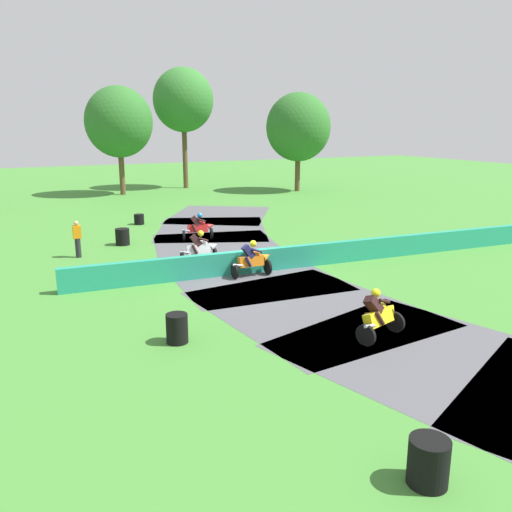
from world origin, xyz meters
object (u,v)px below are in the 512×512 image
at_px(motorcycle_fourth_yellow, 379,315).
at_px(tire_stack_near, 139,219).
at_px(tire_stack_mid_b, 124,277).
at_px(tire_stack_far, 177,328).
at_px(motorcycle_lead_red, 199,227).
at_px(motorcycle_chase_white, 200,248).
at_px(motorcycle_trailing_orange, 253,259).
at_px(tire_stack_extra_a, 428,462).
at_px(track_marshal, 77,239).
at_px(tire_stack_mid_a, 122,237).
at_px(traffic_cone, 347,247).

bearing_deg(motorcycle_fourth_yellow, tire_stack_near, 95.04).
relative_size(tire_stack_mid_b, tire_stack_far, 0.88).
distance_m(motorcycle_lead_red, motorcycle_chase_white, 4.61).
distance_m(motorcycle_fourth_yellow, tire_stack_near, 19.68).
distance_m(motorcycle_trailing_orange, tire_stack_extra_a, 12.55).
bearing_deg(motorcycle_fourth_yellow, motorcycle_chase_white, 99.44).
bearing_deg(motorcycle_chase_white, track_marshal, 143.86).
relative_size(tire_stack_near, tire_stack_extra_a, 0.75).
xyz_separation_m(motorcycle_fourth_yellow, tire_stack_far, (-5.12, 2.06, -0.23)).
height_order(motorcycle_lead_red, track_marshal, track_marshal).
bearing_deg(tire_stack_extra_a, tire_stack_mid_a, 91.51).
relative_size(tire_stack_mid_b, track_marshal, 0.43).
bearing_deg(motorcycle_chase_white, tire_stack_near, 90.65).
xyz_separation_m(motorcycle_chase_white, track_marshal, (-4.48, 3.27, 0.16)).
height_order(tire_stack_near, tire_stack_mid_b, tire_stack_near).
bearing_deg(tire_stack_near, tire_stack_mid_b, -106.91).
distance_m(motorcycle_chase_white, track_marshal, 5.54).
relative_size(motorcycle_chase_white, traffic_cone, 3.89).
relative_size(tire_stack_near, track_marshal, 0.37).
xyz_separation_m(tire_stack_mid_b, tire_stack_far, (0.03, -6.27, 0.20)).
bearing_deg(tire_stack_extra_a, motorcycle_trailing_orange, 77.27).
height_order(tire_stack_near, tire_stack_extra_a, tire_stack_extra_a).
bearing_deg(motorcycle_lead_red, tire_stack_far, -112.88).
bearing_deg(motorcycle_lead_red, motorcycle_chase_white, -109.70).
height_order(tire_stack_mid_a, tire_stack_mid_b, tire_stack_mid_a).
xyz_separation_m(motorcycle_chase_white, traffic_cone, (6.71, -1.17, -0.43)).
height_order(motorcycle_fourth_yellow, tire_stack_extra_a, motorcycle_fourth_yellow).
distance_m(track_marshal, traffic_cone, 12.05).
bearing_deg(tire_stack_near, motorcycle_fourth_yellow, -84.96).
relative_size(tire_stack_mid_a, tire_stack_mid_b, 1.13).
relative_size(motorcycle_chase_white, tire_stack_extra_a, 2.14).
bearing_deg(tire_stack_mid_b, motorcycle_fourth_yellow, -58.23).
bearing_deg(tire_stack_far, tire_stack_extra_a, -75.84).
bearing_deg(motorcycle_lead_red, traffic_cone, -46.91).
xyz_separation_m(tire_stack_mid_a, track_marshal, (-2.30, -1.63, 0.42)).
bearing_deg(motorcycle_trailing_orange, tire_stack_far, -133.37).
xyz_separation_m(motorcycle_lead_red, tire_stack_far, (-5.06, -11.99, -0.25)).
distance_m(motorcycle_trailing_orange, track_marshal, 8.22).
relative_size(motorcycle_trailing_orange, tire_stack_mid_b, 2.39).
bearing_deg(motorcycle_lead_red, tire_stack_mid_a, 171.51).
distance_m(motorcycle_fourth_yellow, tire_stack_extra_a, 6.22).
height_order(motorcycle_lead_red, traffic_cone, motorcycle_lead_red).
relative_size(motorcycle_trailing_orange, tire_stack_mid_a, 2.11).
xyz_separation_m(tire_stack_far, traffic_cone, (10.21, 6.48, -0.18)).
bearing_deg(tire_stack_mid_b, motorcycle_trailing_orange, -16.51).
bearing_deg(traffic_cone, motorcycle_fourth_yellow, -120.81).
bearing_deg(track_marshal, tire_stack_mid_b, -78.63).
xyz_separation_m(motorcycle_lead_red, tire_stack_extra_a, (-3.21, -19.34, -0.25)).
distance_m(motorcycle_chase_white, tire_stack_extra_a, 15.09).
distance_m(tire_stack_mid_b, tire_stack_far, 6.27).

